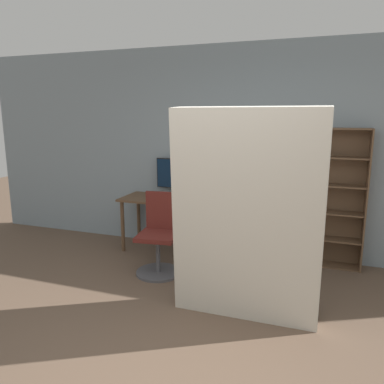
{
  "coord_description": "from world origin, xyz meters",
  "views": [
    {
      "loc": [
        0.93,
        -1.97,
        1.82
      ],
      "look_at": [
        -0.3,
        1.55,
        1.05
      ],
      "focal_mm": 35.0,
      "sensor_mm": 36.0,
      "label": 1
    }
  ],
  "objects": [
    {
      "name": "monitor",
      "position": [
        -0.94,
        2.71,
        1.02
      ],
      "size": [
        0.57,
        0.18,
        0.52
      ],
      "color": "black",
      "rests_on": "desk"
    },
    {
      "name": "office_chair",
      "position": [
        -0.8,
        1.81,
        0.38
      ],
      "size": [
        0.52,
        0.52,
        0.94
      ],
      "color": "#4C4C51",
      "rests_on": "ground"
    },
    {
      "name": "desk",
      "position": [
        -0.94,
        2.52,
        0.63
      ],
      "size": [
        1.35,
        0.58,
        0.72
      ],
      "color": "brown",
      "rests_on": "ground"
    },
    {
      "name": "wall_back",
      "position": [
        0.0,
        2.84,
        1.35
      ],
      "size": [
        8.0,
        0.06,
        2.7
      ],
      "color": "gray",
      "rests_on": "ground"
    },
    {
      "name": "bookshelf",
      "position": [
        0.9,
        2.72,
        0.82
      ],
      "size": [
        0.88,
        0.26,
        1.67
      ],
      "color": "brown",
      "rests_on": "ground"
    },
    {
      "name": "mattress_near",
      "position": [
        0.34,
        1.17,
        0.95
      ],
      "size": [
        1.3,
        0.37,
        1.89
      ],
      "color": "beige",
      "rests_on": "ground"
    }
  ]
}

